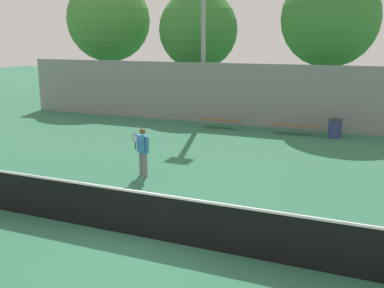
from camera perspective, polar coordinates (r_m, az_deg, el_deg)
ground_plane at (r=10.19m, az=-5.56°, el=-11.79°), size 100.00×100.00×0.00m
tennis_net at (r=9.97m, az=-5.63°, el=-8.96°), size 12.22×0.09×1.07m
tennis_player at (r=14.30m, az=-6.29°, el=-0.66°), size 0.55×0.51×1.57m
bench_courtside_near at (r=21.18m, az=13.03°, el=2.28°), size 2.15×0.40×0.44m
bench_courtside_far at (r=22.11m, az=3.61°, el=3.03°), size 1.92×0.40×0.44m
light_pole_far_right at (r=24.46m, az=1.49°, el=17.13°), size 0.90×0.60×10.13m
trash_bin at (r=20.93m, az=17.70°, el=1.92°), size 0.61×0.61×0.85m
back_fence at (r=22.34m, az=11.45°, el=5.90°), size 30.01×0.06×3.12m
tree_green_tall at (r=24.59m, az=17.12°, el=14.96°), size 4.94×4.94×7.78m
tree_green_broad at (r=31.54m, az=-10.54°, el=15.21°), size 5.51×5.51×8.29m
tree_dark_dense at (r=27.78m, az=0.80°, el=14.25°), size 4.71×4.71×7.18m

